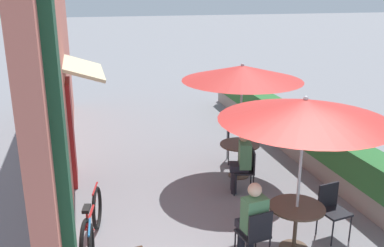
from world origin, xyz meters
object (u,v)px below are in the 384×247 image
(patio_table_mid, at_px, (239,152))
(cafe_chair_mid_right, at_px, (233,141))
(patio_umbrella_mid, at_px, (242,73))
(bicycle_second, at_px, (92,224))
(patio_table_near, at_px, (296,217))
(cafe_chair_near_right, at_px, (332,206))
(seated_patron_mid_left, at_px, (242,159))
(seated_patron_near_left, at_px, (252,218))
(patio_umbrella_near, at_px, (305,110))
(cafe_chair_mid_left, at_px, (247,167))
(cafe_chair_near_left, at_px, (256,232))

(patio_table_mid, height_order, cafe_chair_mid_right, cafe_chair_mid_right)
(patio_umbrella_mid, xyz_separation_m, bicycle_second, (-3.12, -1.85, -1.85))
(patio_table_near, bearing_deg, bicycle_second, 163.38)
(cafe_chair_near_right, relative_size, seated_patron_mid_left, 0.70)
(seated_patron_near_left, relative_size, cafe_chair_near_right, 1.44)
(patio_table_near, relative_size, bicycle_second, 0.48)
(patio_table_near, xyz_separation_m, patio_umbrella_mid, (0.14, 2.74, 1.68))
(patio_umbrella_near, distance_m, patio_umbrella_mid, 2.75)
(cafe_chair_mid_left, xyz_separation_m, cafe_chair_mid_right, (0.24, 1.50, 0.00))
(patio_table_near, relative_size, cafe_chair_near_right, 0.96)
(patio_table_mid, bearing_deg, cafe_chair_near_left, -106.48)
(patio_umbrella_mid, height_order, cafe_chair_mid_right, patio_umbrella_mid)
(cafe_chair_mid_left, distance_m, cafe_chair_mid_right, 1.52)
(seated_patron_near_left, bearing_deg, cafe_chair_near_right, 1.56)
(cafe_chair_mid_left, xyz_separation_m, bicycle_second, (-3.00, -1.10, -0.15))
(patio_umbrella_near, relative_size, seated_patron_mid_left, 1.94)
(patio_umbrella_mid, bearing_deg, seated_patron_near_left, -107.42)
(cafe_chair_near_right, bearing_deg, patio_table_mid, -86.12)
(cafe_chair_near_left, distance_m, bicycle_second, 2.50)
(cafe_chair_near_left, height_order, cafe_chair_mid_right, same)
(patio_table_near, distance_m, patio_umbrella_near, 1.68)
(patio_umbrella_near, xyz_separation_m, cafe_chair_mid_left, (0.01, 1.99, -1.70))
(bicycle_second, bearing_deg, seated_patron_near_left, -12.29)
(patio_umbrella_mid, height_order, cafe_chair_mid_left, patio_umbrella_mid)
(patio_umbrella_mid, bearing_deg, patio_table_mid, 180.00)
(patio_umbrella_near, relative_size, cafe_chair_mid_left, 2.79)
(cafe_chair_near_left, bearing_deg, cafe_chair_mid_right, 65.63)
(patio_table_mid, bearing_deg, cafe_chair_mid_left, -99.22)
(patio_table_mid, bearing_deg, cafe_chair_near_right, -76.79)
(seated_patron_near_left, xyz_separation_m, bicycle_second, (-2.23, 0.98, -0.32))
(patio_umbrella_mid, xyz_separation_m, cafe_chair_mid_right, (0.12, 0.75, -1.70))
(patio_umbrella_near, distance_m, patio_table_mid, 3.22)
(patio_umbrella_near, relative_size, seated_patron_near_left, 1.94)
(cafe_chair_near_left, bearing_deg, seated_patron_near_left, 90.00)
(patio_table_mid, bearing_deg, seated_patron_mid_left, -107.67)
(patio_umbrella_near, distance_m, cafe_chair_near_right, 1.87)
(patio_table_mid, relative_size, seated_patron_mid_left, 0.67)
(seated_patron_mid_left, distance_m, bicycle_second, 3.12)
(cafe_chair_mid_right, height_order, bicycle_second, cafe_chair_mid_right)
(cafe_chair_near_left, distance_m, cafe_chair_mid_left, 2.32)
(patio_umbrella_near, distance_m, seated_patron_mid_left, 2.54)
(seated_patron_mid_left, bearing_deg, cafe_chair_near_right, -140.61)
(patio_umbrella_mid, distance_m, cafe_chair_mid_left, 1.87)
(cafe_chair_near_right, distance_m, cafe_chair_mid_right, 3.33)
(cafe_chair_near_left, xyz_separation_m, seated_patron_near_left, (-0.02, 0.11, 0.17))
(patio_umbrella_near, height_order, cafe_chair_mid_left, patio_umbrella_near)
(patio_table_mid, bearing_deg, patio_table_near, -92.85)
(cafe_chair_near_right, relative_size, patio_umbrella_mid, 0.36)
(cafe_chair_mid_left, bearing_deg, patio_table_near, -165.43)
(seated_patron_near_left, bearing_deg, seated_patron_mid_left, 63.34)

